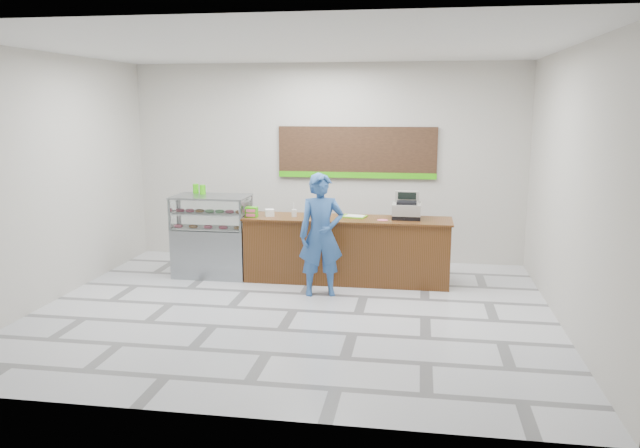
% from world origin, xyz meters
% --- Properties ---
extents(floor, '(7.00, 7.00, 0.00)m').
position_xyz_m(floor, '(0.00, 0.00, 0.00)').
color(floor, silver).
rests_on(floor, ground).
extents(back_wall, '(7.00, 0.00, 7.00)m').
position_xyz_m(back_wall, '(0.00, 3.00, 1.75)').
color(back_wall, beige).
rests_on(back_wall, floor).
extents(ceiling, '(7.00, 7.00, 0.00)m').
position_xyz_m(ceiling, '(0.00, 0.00, 3.50)').
color(ceiling, silver).
rests_on(ceiling, back_wall).
extents(sales_counter, '(3.26, 0.76, 1.03)m').
position_xyz_m(sales_counter, '(0.55, 1.55, 0.52)').
color(sales_counter, '#5A2E18').
rests_on(sales_counter, floor).
extents(display_case, '(1.22, 0.72, 1.33)m').
position_xyz_m(display_case, '(-1.67, 1.55, 0.68)').
color(display_case, gray).
rests_on(display_case, floor).
extents(menu_board, '(2.80, 0.06, 0.90)m').
position_xyz_m(menu_board, '(0.55, 2.96, 1.93)').
color(menu_board, black).
rests_on(menu_board, back_wall).
extents(cash_register, '(0.44, 0.46, 0.41)m').
position_xyz_m(cash_register, '(1.47, 1.66, 1.19)').
color(cash_register, black).
rests_on(cash_register, sales_counter).
extents(card_terminal, '(0.12, 0.16, 0.04)m').
position_xyz_m(card_terminal, '(1.44, 1.49, 1.05)').
color(card_terminal, black).
rests_on(card_terminal, sales_counter).
extents(serving_tray, '(0.44, 0.36, 0.02)m').
position_xyz_m(serving_tray, '(0.65, 1.64, 1.04)').
color(serving_tray, '#68B31A').
rests_on(serving_tray, sales_counter).
extents(napkin_box, '(0.17, 0.17, 0.11)m').
position_xyz_m(napkin_box, '(-0.69, 1.50, 1.09)').
color(napkin_box, white).
rests_on(napkin_box, sales_counter).
extents(straw_cup, '(0.08, 0.08, 0.12)m').
position_xyz_m(straw_cup, '(-0.29, 1.51, 1.09)').
color(straw_cup, silver).
rests_on(straw_cup, sales_counter).
extents(promo_box, '(0.18, 0.13, 0.16)m').
position_xyz_m(promo_box, '(-0.95, 1.39, 1.11)').
color(promo_box, '#3ABD0C').
rests_on(promo_box, sales_counter).
extents(donut_decal, '(0.17, 0.17, 0.00)m').
position_xyz_m(donut_decal, '(1.11, 1.44, 1.03)').
color(donut_decal, '#EA5878').
rests_on(donut_decal, sales_counter).
extents(green_cup_left, '(0.10, 0.10, 0.15)m').
position_xyz_m(green_cup_left, '(-2.02, 1.81, 1.41)').
color(green_cup_left, '#3ABD0C').
rests_on(green_cup_left, display_case).
extents(green_cup_right, '(0.10, 0.10, 0.15)m').
position_xyz_m(green_cup_right, '(-1.86, 1.71, 1.41)').
color(green_cup_right, '#3ABD0C').
rests_on(green_cup_right, display_case).
extents(customer, '(0.75, 0.59, 1.81)m').
position_xyz_m(customer, '(0.26, 0.79, 0.90)').
color(customer, '#2C5594').
rests_on(customer, floor).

